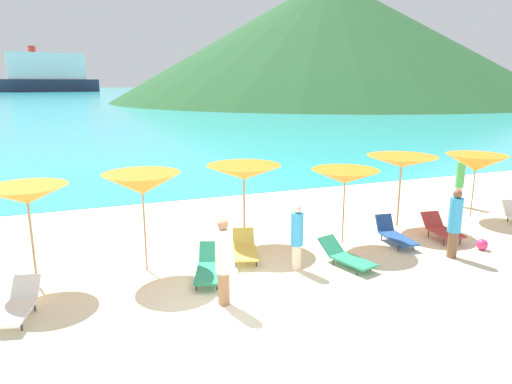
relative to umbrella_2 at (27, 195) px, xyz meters
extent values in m
cube|color=beige|center=(3.94, 7.31, -2.24)|extent=(50.00, 100.00, 0.30)
cube|color=#2DADBC|center=(3.94, 226.43, -2.08)|extent=(650.00, 440.00, 0.02)
cone|color=#235128|center=(60.08, 93.29, 12.55)|extent=(105.40, 105.40, 29.28)
cylinder|color=#9E7F59|center=(0.00, 0.00, -0.99)|extent=(0.06, 0.06, 2.20)
cone|color=orange|center=(0.00, 0.00, 0.01)|extent=(1.71, 1.71, 0.40)
sphere|color=#9E7F59|center=(0.00, 0.00, 0.14)|extent=(0.07, 0.07, 0.07)
cylinder|color=#9E7F59|center=(2.44, -0.01, -0.95)|extent=(0.05, 0.05, 2.28)
cone|color=orange|center=(2.44, -0.01, 0.06)|extent=(1.86, 1.86, 0.50)
sphere|color=#9E7F59|center=(2.44, -0.01, 0.22)|extent=(0.07, 0.07, 0.07)
cylinder|color=#9E7F59|center=(5.32, 1.00, -1.02)|extent=(0.06, 0.06, 2.14)
cone|color=orange|center=(5.32, 1.00, -0.05)|extent=(2.10, 2.10, 0.40)
sphere|color=#9E7F59|center=(5.32, 1.00, 0.08)|extent=(0.07, 0.07, 0.07)
cylinder|color=#9E7F59|center=(7.90, -0.05, -1.08)|extent=(0.05, 0.05, 2.03)
cone|color=orange|center=(7.90, -0.05, -0.16)|extent=(1.90, 1.90, 0.39)
sphere|color=#9E7F59|center=(7.90, -0.05, -0.03)|extent=(0.07, 0.07, 0.07)
cylinder|color=#9E7F59|center=(10.36, 0.70, -1.01)|extent=(0.06, 0.06, 2.17)
cone|color=orange|center=(10.36, 0.70, -0.01)|extent=(2.31, 2.31, 0.35)
sphere|color=#9E7F59|center=(10.36, 0.70, 0.11)|extent=(0.07, 0.07, 0.07)
cylinder|color=#9E7F59|center=(13.35, 0.67, -1.09)|extent=(0.05, 0.05, 2.00)
cone|color=orange|center=(13.35, 0.67, -0.23)|extent=(2.00, 2.00, 0.54)
sphere|color=#9E7F59|center=(13.35, 0.67, -0.06)|extent=(0.07, 0.07, 0.07)
cube|color=#1E478C|center=(9.24, -0.77, -1.88)|extent=(0.68, 1.33, 0.05)
cube|color=#1E478C|center=(9.33, -0.02, -1.65)|extent=(0.54, 0.33, 0.49)
cylinder|color=#333338|center=(8.97, -1.16, -2.00)|extent=(0.04, 0.04, 0.18)
cylinder|color=#333338|center=(9.43, -1.21, -2.00)|extent=(0.04, 0.04, 0.18)
cylinder|color=#333338|center=(9.07, -0.27, -2.00)|extent=(0.04, 0.04, 0.18)
cylinder|color=#333338|center=(9.53, -0.32, -2.00)|extent=(0.04, 0.04, 0.18)
cube|color=#268C66|center=(7.18, -1.73, -1.90)|extent=(0.84, 1.21, 0.05)
cube|color=#268C66|center=(6.98, -0.98, -1.72)|extent=(0.64, 0.60, 0.41)
cylinder|color=#333338|center=(7.04, -2.13, -2.01)|extent=(0.04, 0.04, 0.16)
cylinder|color=#333338|center=(7.50, -2.00, -2.01)|extent=(0.04, 0.04, 0.16)
cylinder|color=#333338|center=(6.83, -1.38, -2.01)|extent=(0.04, 0.04, 0.16)
cylinder|color=#333338|center=(7.30, -1.25, -2.01)|extent=(0.04, 0.04, 0.16)
cube|color=#268C66|center=(3.63, -1.26, -1.86)|extent=(0.91, 1.35, 0.05)
cube|color=#268C66|center=(3.88, -0.53, -1.64)|extent=(0.60, 0.50, 0.46)
cylinder|color=#333338|center=(3.28, -1.56, -1.99)|extent=(0.04, 0.04, 0.21)
cylinder|color=#333338|center=(3.71, -1.71, -1.99)|extent=(0.04, 0.04, 0.21)
cylinder|color=#333338|center=(3.57, -0.74, -1.99)|extent=(0.04, 0.04, 0.21)
cylinder|color=#333338|center=(4.00, -0.89, -1.99)|extent=(0.04, 0.04, 0.21)
cube|color=#D8BF4C|center=(4.86, -0.35, -1.86)|extent=(0.90, 1.29, 0.05)
cube|color=#D8BF4C|center=(5.05, 0.35, -1.66)|extent=(0.64, 0.45, 0.42)
cylinder|color=#333338|center=(4.51, -0.63, -1.99)|extent=(0.04, 0.04, 0.21)
cylinder|color=#333338|center=(5.00, -0.77, -1.99)|extent=(0.04, 0.04, 0.21)
cylinder|color=#333338|center=(4.73, 0.16, -1.99)|extent=(0.04, 0.04, 0.21)
cylinder|color=#333338|center=(5.23, 0.02, -1.99)|extent=(0.04, 0.04, 0.21)
cube|color=white|center=(-0.28, -1.68, -1.89)|extent=(0.78, 1.17, 0.05)
cube|color=white|center=(-0.11, -0.98, -1.70)|extent=(0.61, 0.52, 0.42)
cylinder|color=#333338|center=(-0.12, -2.05, -2.00)|extent=(0.04, 0.04, 0.17)
cylinder|color=#333338|center=(-0.41, -1.22, -2.00)|extent=(0.04, 0.04, 0.17)
cylinder|color=#333338|center=(0.05, -1.32, -2.00)|extent=(0.04, 0.04, 0.17)
cube|color=#A53333|center=(10.74, -0.97, -1.83)|extent=(0.75, 1.09, 0.05)
cube|color=#A53333|center=(10.82, -0.30, -1.63)|extent=(0.64, 0.44, 0.43)
cylinder|color=#333338|center=(10.44, -1.25, -1.97)|extent=(0.04, 0.04, 0.24)
cylinder|color=#333338|center=(10.97, -1.31, -1.97)|extent=(0.04, 0.04, 0.24)
cylinder|color=#333338|center=(10.53, -0.54, -1.97)|extent=(0.04, 0.04, 0.24)
cylinder|color=#333338|center=(11.06, -0.60, -1.97)|extent=(0.04, 0.04, 0.24)
cube|color=white|center=(14.39, 0.00, -1.69)|extent=(0.63, 0.59, 0.46)
cylinder|color=#333338|center=(14.07, -0.20, -2.01)|extent=(0.04, 0.04, 0.16)
cylinder|color=#DBAA84|center=(14.05, 1.96, -1.74)|extent=(0.23, 0.23, 0.71)
cylinder|color=#3FB259|center=(14.05, 1.96, -0.92)|extent=(0.30, 0.30, 0.92)
sphere|color=#DBAA84|center=(14.05, 1.96, -0.36)|extent=(0.23, 0.23, 0.23)
cylinder|color=#A3704C|center=(3.67, -2.38, -1.74)|extent=(0.24, 0.24, 0.70)
cylinder|color=white|center=(3.67, -2.38, -0.94)|extent=(0.33, 0.33, 0.91)
sphere|color=#A3704C|center=(3.67, -2.38, -0.38)|extent=(0.23, 0.23, 0.23)
cylinder|color=beige|center=(5.85, -1.27, -1.78)|extent=(0.23, 0.23, 0.62)
cylinder|color=#3399D8|center=(5.85, -1.27, -1.06)|extent=(0.30, 0.30, 0.81)
sphere|color=beige|center=(5.85, -1.27, -0.57)|extent=(0.20, 0.20, 0.20)
cylinder|color=brown|center=(9.99, -2.01, -1.74)|extent=(0.25, 0.25, 0.69)
cylinder|color=#3399D8|center=(9.99, -2.01, -0.95)|extent=(0.33, 0.33, 0.90)
sphere|color=brown|center=(9.99, -2.01, -0.39)|extent=(0.23, 0.23, 0.23)
sphere|color=#D83372|center=(11.17, -1.88, -1.94)|extent=(0.31, 0.31, 0.31)
cube|color=#262D47|center=(-11.00, 246.49, 0.94)|extent=(47.98, 16.85, 6.03)
cube|color=white|center=(-11.00, 246.49, 10.33)|extent=(36.09, 13.31, 12.74)
cylinder|color=red|center=(-16.81, 245.58, 18.20)|extent=(3.39, 3.39, 3.00)
camera|label=1|loc=(1.16, -10.74, 2.36)|focal=32.29mm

